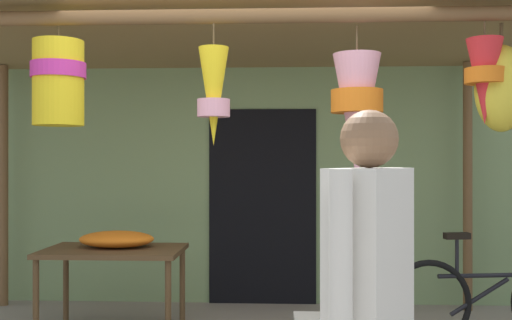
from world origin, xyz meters
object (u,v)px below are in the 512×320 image
at_px(flower_heap_on_table, 118,239).
at_px(customer_foreground, 369,286).
at_px(display_table, 113,258).
at_px(folding_chair, 338,312).
at_px(parked_bicycle, 491,301).

distance_m(flower_heap_on_table, customer_foreground, 3.27).
height_order(display_table, flower_heap_on_table, flower_heap_on_table).
bearing_deg(display_table, customer_foreground, -56.78).
xyz_separation_m(flower_heap_on_table, customer_foreground, (1.75, -2.76, 0.18)).
xyz_separation_m(folding_chair, customer_foreground, (-0.01, -1.52, 0.48)).
bearing_deg(display_table, folding_chair, -33.50).
xyz_separation_m(display_table, customer_foreground, (1.77, -2.70, 0.34)).
height_order(folding_chair, customer_foreground, customer_foreground).
distance_m(display_table, folding_chair, 2.14).
bearing_deg(customer_foreground, folding_chair, 89.52).
relative_size(flower_heap_on_table, customer_foreground, 0.38).
height_order(display_table, customer_foreground, customer_foreground).
height_order(display_table, folding_chair, folding_chair).
bearing_deg(folding_chair, display_table, 146.50).
height_order(flower_heap_on_table, parked_bicycle, parked_bicycle).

